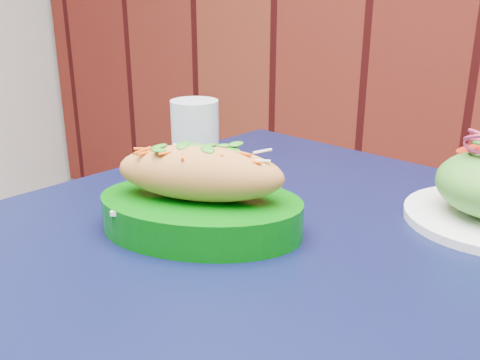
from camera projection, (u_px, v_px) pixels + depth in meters
The scene contains 3 objects.
cafe_table at pixel (289, 299), 0.70m from camera, with size 0.97×0.97×0.75m.
banh_mi_basket at pixel (200, 197), 0.68m from camera, with size 0.30×0.24×0.12m.
water_glass at pixel (195, 138), 0.89m from camera, with size 0.08×0.08×0.13m, color silver.
Camera 1 is at (-0.19, 0.90, 1.05)m, focal length 40.00 mm.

